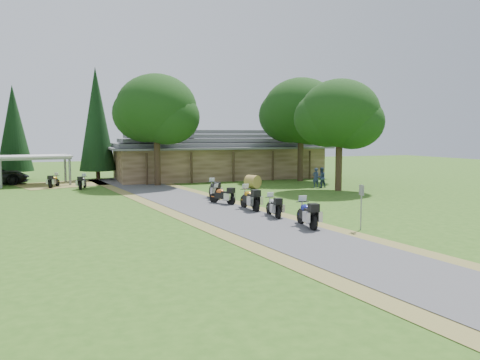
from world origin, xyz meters
name	(u,v)px	position (x,y,z in m)	size (l,w,h in m)	color
ground	(253,223)	(0.00, 0.00, 0.00)	(120.00, 120.00, 0.00)	#2E5517
driveway	(219,212)	(-0.50, 4.00, 0.00)	(46.00, 46.00, 0.00)	#4B4B4D
lodge	(218,154)	(6.00, 24.00, 2.45)	(21.40, 9.40, 4.90)	brown
carport	(35,170)	(-11.08, 23.19, 1.29)	(5.94, 3.96, 2.57)	silver
motorcycle_row_a	(307,213)	(2.01, -1.79, 0.71)	(2.06, 0.67, 1.41)	navy
motorcycle_row_b	(273,205)	(1.71, 1.34, 0.62)	(1.80, 0.59, 1.23)	#B7B9BF
motorcycle_row_c	(250,198)	(1.38, 3.92, 0.72)	(2.10, 0.69, 1.44)	#C18614
motorcycle_row_d	(222,194)	(0.62, 6.68, 0.62)	(1.80, 0.59, 1.23)	#C3581F
motorcycle_row_e	(214,189)	(0.89, 9.27, 0.68)	(1.98, 0.65, 1.36)	black
motorcycle_carport_a	(54,180)	(-9.52, 20.59, 0.59)	(1.71, 0.56, 1.17)	gold
motorcycle_carport_b	(82,181)	(-7.33, 18.62, 0.59)	(1.74, 0.57, 1.19)	slate
person_a	(316,176)	(10.88, 12.87, 0.95)	(0.54, 0.39, 1.90)	navy
person_b	(321,176)	(11.26, 12.61, 0.98)	(0.56, 0.40, 1.97)	navy
hay_bale	(253,182)	(5.68, 14.00, 0.54)	(1.08, 1.08, 0.99)	olive
sign_post	(361,207)	(4.01, -3.25, 1.06)	(0.38, 0.06, 2.11)	gray
oak_lodge_left	(157,123)	(-1.17, 18.90, 5.32)	(6.85, 6.85, 10.64)	black
oak_lodge_right	(301,124)	(12.26, 18.19, 5.33)	(7.19, 7.19, 10.66)	black
oak_driveway	(339,128)	(11.42, 10.28, 4.86)	(6.19, 6.19, 9.72)	black
cedar_near	(97,124)	(-5.62, 26.17, 5.42)	(3.43, 3.43, 10.84)	black
cedar_far	(14,133)	(-13.08, 28.54, 4.55)	(3.32, 3.32, 9.11)	black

